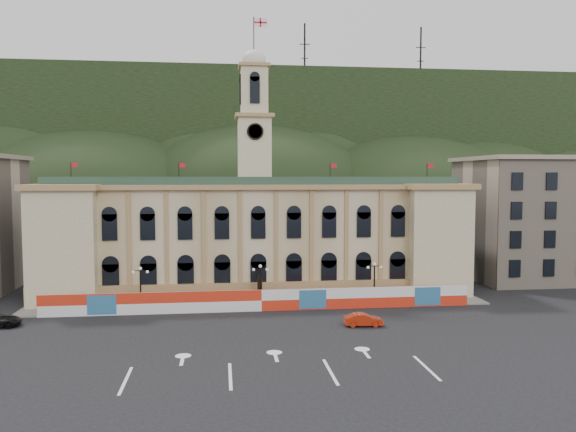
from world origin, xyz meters
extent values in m
plane|color=black|center=(0.00, 0.00, 0.00)|extent=(260.00, 260.00, 0.00)
cube|color=black|center=(0.00, 130.00, 22.00)|extent=(230.00, 70.00, 44.00)
cube|color=#595651|center=(35.00, 110.00, 30.00)|extent=(22.00, 8.00, 14.00)
cube|color=#595651|center=(-48.00, 108.00, 26.00)|extent=(16.00, 7.00, 10.00)
cylinder|color=black|center=(20.00, 115.00, 50.00)|extent=(0.50, 0.50, 20.00)
cylinder|color=black|center=(55.00, 115.00, 50.00)|extent=(0.50, 0.50, 20.00)
cube|color=beige|center=(0.00, 28.00, 7.00)|extent=(55.00, 15.00, 14.00)
cube|color=#A27C4F|center=(0.00, 20.20, 1.20)|extent=(56.00, 0.80, 2.40)
cube|color=#A27C4F|center=(0.00, 28.00, 14.30)|extent=(56.20, 16.20, 0.60)
cube|color=#294434|center=(0.00, 28.00, 15.00)|extent=(53.00, 13.00, 1.20)
cube|color=beige|center=(-23.50, 27.00, 7.00)|extent=(8.00, 17.00, 14.00)
cube|color=beige|center=(23.50, 27.00, 7.00)|extent=(8.00, 17.00, 14.00)
cube|color=beige|center=(0.00, 28.00, 19.60)|extent=(4.40, 4.40, 8.00)
cube|color=#A27C4F|center=(0.00, 28.00, 23.80)|extent=(5.20, 5.20, 0.50)
cube|color=beige|center=(0.00, 28.00, 27.10)|extent=(3.60, 3.60, 6.50)
cube|color=#A27C4F|center=(0.00, 28.00, 30.50)|extent=(4.20, 4.20, 0.40)
cylinder|color=black|center=(0.00, 25.70, 21.60)|extent=(2.20, 0.20, 2.20)
ellipsoid|color=silver|center=(0.00, 28.00, 31.40)|extent=(3.20, 3.20, 2.72)
cylinder|color=black|center=(0.00, 28.00, 34.60)|extent=(0.12, 0.12, 5.00)
cube|color=white|center=(0.90, 28.00, 36.40)|extent=(1.80, 0.04, 1.20)
cube|color=red|center=(0.90, 27.97, 36.40)|extent=(1.80, 0.02, 0.22)
cube|color=red|center=(0.90, 27.97, 36.40)|extent=(0.22, 0.02, 1.20)
cube|color=#BAA58F|center=(43.00, 31.00, 9.00)|extent=(20.00, 16.00, 18.00)
cube|color=gray|center=(43.00, 31.00, 18.30)|extent=(21.00, 17.00, 0.60)
cube|color=red|center=(0.00, 15.00, 1.25)|extent=(50.00, 0.25, 2.50)
cube|color=#2A648D|center=(-18.00, 14.86, 1.25)|extent=(3.20, 0.05, 2.20)
cube|color=#2A648D|center=(6.00, 14.86, 1.25)|extent=(3.20, 0.05, 2.20)
cube|color=#2A648D|center=(20.00, 14.86, 1.25)|extent=(3.20, 0.05, 2.20)
cube|color=slate|center=(0.00, 17.75, 0.08)|extent=(56.00, 5.50, 0.16)
cube|color=#595651|center=(0.00, 18.00, 0.90)|extent=(1.40, 1.40, 1.80)
cylinder|color=black|center=(0.00, 18.00, 2.60)|extent=(0.60, 0.60, 1.60)
sphere|color=black|center=(0.00, 18.00, 3.50)|extent=(0.44, 0.44, 0.44)
cylinder|color=black|center=(-14.00, 17.00, 0.15)|extent=(0.44, 0.44, 0.30)
cylinder|color=black|center=(-14.00, 17.00, 2.40)|extent=(0.18, 0.18, 4.80)
cube|color=black|center=(-14.00, 17.00, 4.70)|extent=(1.60, 0.08, 0.08)
sphere|color=silver|center=(-14.80, 17.00, 4.55)|extent=(0.36, 0.36, 0.36)
sphere|color=silver|center=(-13.20, 17.00, 4.55)|extent=(0.36, 0.36, 0.36)
sphere|color=silver|center=(-14.00, 17.00, 4.95)|extent=(0.40, 0.40, 0.40)
cylinder|color=black|center=(0.00, 17.00, 0.15)|extent=(0.44, 0.44, 0.30)
cylinder|color=black|center=(0.00, 17.00, 2.40)|extent=(0.18, 0.18, 4.80)
cube|color=black|center=(0.00, 17.00, 4.70)|extent=(1.60, 0.08, 0.08)
sphere|color=silver|center=(-0.80, 17.00, 4.55)|extent=(0.36, 0.36, 0.36)
sphere|color=silver|center=(0.80, 17.00, 4.55)|extent=(0.36, 0.36, 0.36)
sphere|color=silver|center=(0.00, 17.00, 4.95)|extent=(0.40, 0.40, 0.40)
cylinder|color=black|center=(14.00, 17.00, 0.15)|extent=(0.44, 0.44, 0.30)
cylinder|color=black|center=(14.00, 17.00, 2.40)|extent=(0.18, 0.18, 4.80)
cube|color=black|center=(14.00, 17.00, 4.70)|extent=(1.60, 0.08, 0.08)
sphere|color=silver|center=(13.20, 17.00, 4.55)|extent=(0.36, 0.36, 0.36)
sphere|color=silver|center=(14.80, 17.00, 4.55)|extent=(0.36, 0.36, 0.36)
sphere|color=silver|center=(14.00, 17.00, 4.95)|extent=(0.40, 0.40, 0.40)
imported|color=#A4210B|center=(10.12, 7.18, 0.67)|extent=(1.98, 4.24, 1.33)
camera|label=1|loc=(-4.63, -49.22, 15.64)|focal=35.00mm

